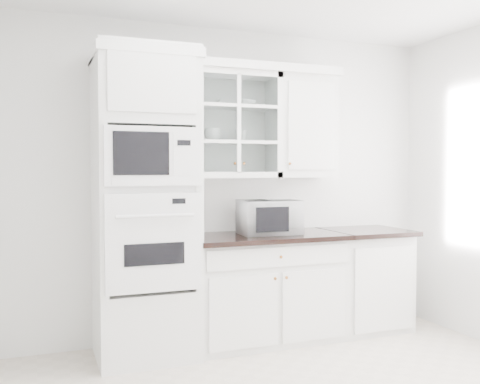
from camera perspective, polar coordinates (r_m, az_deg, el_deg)
name	(u,v)px	position (r m, az deg, el deg)	size (l,w,h in m)	color
room_shell	(288,122)	(3.52, 5.16, 7.44)	(4.00, 3.50, 2.70)	white
oven_column	(145,204)	(4.22, -10.07, -1.30)	(0.76, 0.68, 2.40)	white
base_cabinet_run	(265,287)	(4.66, 2.66, -10.08)	(1.32, 0.67, 0.92)	white
extra_base_cabinet	(364,278)	(5.13, 13.08, -8.96)	(0.72, 0.67, 0.92)	white
upper_cabinet_glass	(232,125)	(4.60, -0.87, 7.15)	(0.80, 0.33, 0.90)	white
upper_cabinet_solid	(302,127)	(4.87, 6.67, 6.87)	(0.55, 0.33, 0.90)	white
crown_molding	(221,66)	(4.61, -2.02, 13.24)	(2.14, 0.38, 0.07)	white
countertop_microwave	(269,217)	(4.57, 3.08, -2.67)	(0.50, 0.42, 0.29)	white
bowl_a	(208,102)	(4.54, -3.40, 9.54)	(0.20, 0.20, 0.05)	white
bowl_b	(246,104)	(4.66, 0.63, 9.40)	(0.17, 0.17, 0.05)	white
cup_a	(213,135)	(4.56, -2.91, 6.11)	(0.14, 0.14, 0.11)	white
cup_b	(241,136)	(4.63, 0.11, 6.03)	(0.11, 0.11, 0.10)	white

